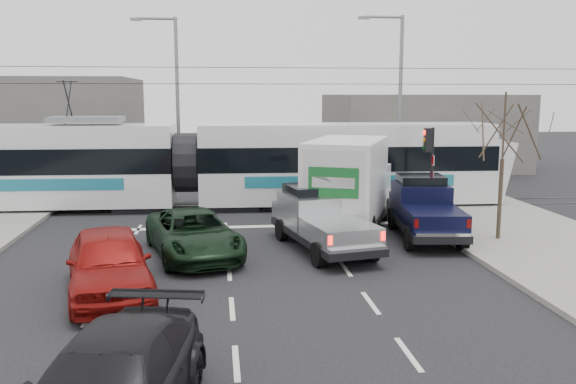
{
  "coord_description": "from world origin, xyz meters",
  "views": [
    {
      "loc": [
        -1.99,
        -17.01,
        5.1
      ],
      "look_at": [
        0.38,
        3.16,
        1.8
      ],
      "focal_mm": 38.0,
      "sensor_mm": 36.0,
      "label": 1
    }
  ],
  "objects": [
    {
      "name": "traffic_signal",
      "position": [
        6.47,
        6.5,
        2.74
      ],
      "size": [
        0.44,
        0.44,
        3.6
      ],
      "color": "black",
      "rests_on": "ground"
    },
    {
      "name": "ground",
      "position": [
        0.0,
        0.0,
        0.0
      ],
      "size": [
        120.0,
        120.0,
        0.0
      ],
      "primitive_type": "plane",
      "color": "black",
      "rests_on": "ground"
    },
    {
      "name": "rails",
      "position": [
        0.0,
        10.0,
        0.01
      ],
      "size": [
        60.0,
        1.6,
        0.03
      ],
      "primitive_type": "cube",
      "color": "#33302D",
      "rests_on": "ground"
    },
    {
      "name": "building_right",
      "position": [
        12.0,
        24.0,
        2.5
      ],
      "size": [
        12.0,
        10.0,
        5.0
      ],
      "primitive_type": "cube",
      "color": "slate",
      "rests_on": "ground"
    },
    {
      "name": "street_lamp_far",
      "position": [
        -4.19,
        16.0,
        5.11
      ],
      "size": [
        2.38,
        0.25,
        9.0
      ],
      "color": "slate",
      "rests_on": "ground"
    },
    {
      "name": "catenary",
      "position": [
        0.0,
        10.0,
        3.88
      ],
      "size": [
        60.0,
        0.2,
        7.0
      ],
      "color": "black",
      "rests_on": "ground"
    },
    {
      "name": "green_car",
      "position": [
        -2.77,
        1.94,
        0.72
      ],
      "size": [
        3.58,
        5.61,
        1.44
      ],
      "primitive_type": "imported",
      "rotation": [
        0.0,
        0.0,
        0.25
      ],
      "color": "black",
      "rests_on": "ground"
    },
    {
      "name": "navy_pickup",
      "position": [
        5.31,
        3.62,
        1.06
      ],
      "size": [
        2.46,
        5.28,
        2.15
      ],
      "rotation": [
        0.0,
        0.0,
        -0.12
      ],
      "color": "black",
      "rests_on": "ground"
    },
    {
      "name": "tram",
      "position": [
        -3.37,
        10.16,
        1.98
      ],
      "size": [
        27.42,
        3.76,
        5.58
      ],
      "rotation": [
        0.0,
        0.0,
        -0.04
      ],
      "color": "white",
      "rests_on": "ground"
    },
    {
      "name": "street_lamp_near",
      "position": [
        7.31,
        14.0,
        5.11
      ],
      "size": [
        2.38,
        0.25,
        9.0
      ],
      "color": "slate",
      "rests_on": "ground"
    },
    {
      "name": "red_car",
      "position": [
        -4.77,
        -1.61,
        0.85
      ],
      "size": [
        3.02,
        5.3,
        1.7
      ],
      "primitive_type": "imported",
      "rotation": [
        0.0,
        0.0,
        0.21
      ],
      "color": "maroon",
      "rests_on": "ground"
    },
    {
      "name": "silver_pickup",
      "position": [
        1.35,
        2.5,
        1.0
      ],
      "size": [
        3.0,
        5.8,
        2.01
      ],
      "rotation": [
        0.0,
        0.0,
        0.21
      ],
      "color": "black",
      "rests_on": "ground"
    },
    {
      "name": "bare_tree",
      "position": [
        7.6,
        2.5,
        3.79
      ],
      "size": [
        2.4,
        2.4,
        5.0
      ],
      "color": "#47382B",
      "rests_on": "ground"
    },
    {
      "name": "box_truck",
      "position": [
        2.89,
        4.95,
        1.71
      ],
      "size": [
        4.86,
        7.3,
        3.46
      ],
      "rotation": [
        0.0,
        0.0,
        -0.4
      ],
      "color": "black",
      "rests_on": "ground"
    },
    {
      "name": "building_left",
      "position": [
        -14.0,
        22.0,
        3.0
      ],
      "size": [
        14.0,
        10.0,
        6.0
      ],
      "primitive_type": "cube",
      "color": "slate",
      "rests_on": "ground"
    }
  ]
}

